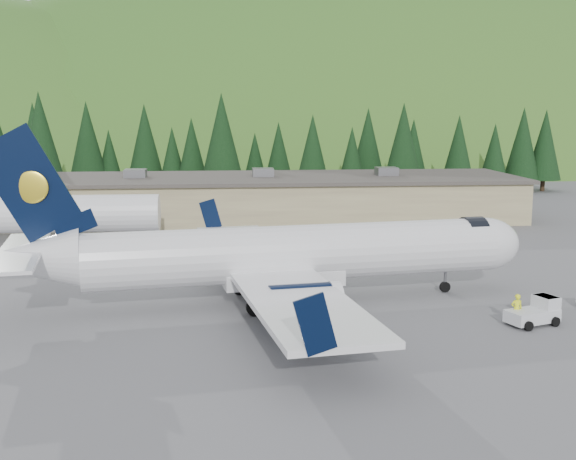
{
  "coord_description": "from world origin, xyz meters",
  "views": [
    {
      "loc": [
        -5.04,
        -47.79,
        13.1
      ],
      "look_at": [
        0.0,
        6.0,
        4.0
      ],
      "focal_mm": 45.0,
      "sensor_mm": 36.0,
      "label": 1
    }
  ],
  "objects_px": {
    "ramp_worker": "(517,309)",
    "terminal_building": "(221,198)",
    "airliner": "(281,256)",
    "second_airliner": "(11,213)",
    "baggage_tug_a": "(536,312)"
  },
  "relations": [
    {
      "from": "terminal_building",
      "to": "second_airliner",
      "type": "bearing_deg",
      "value": -141.22
    },
    {
      "from": "airliner",
      "to": "ramp_worker",
      "type": "xyz_separation_m",
      "value": [
        14.0,
        -6.34,
        -2.31
      ]
    },
    {
      "from": "airliner",
      "to": "baggage_tug_a",
      "type": "height_order",
      "value": "airliner"
    },
    {
      "from": "baggage_tug_a",
      "to": "terminal_building",
      "type": "relative_size",
      "value": 0.05
    },
    {
      "from": "airliner",
      "to": "ramp_worker",
      "type": "bearing_deg",
      "value": -32.72
    },
    {
      "from": "second_airliner",
      "to": "baggage_tug_a",
      "type": "height_order",
      "value": "second_airliner"
    },
    {
      "from": "second_airliner",
      "to": "ramp_worker",
      "type": "height_order",
      "value": "second_airliner"
    },
    {
      "from": "baggage_tug_a",
      "to": "terminal_building",
      "type": "bearing_deg",
      "value": 93.47
    },
    {
      "from": "second_airliner",
      "to": "ramp_worker",
      "type": "distance_m",
      "value": 47.44
    },
    {
      "from": "airliner",
      "to": "terminal_building",
      "type": "bearing_deg",
      "value": 87.52
    },
    {
      "from": "baggage_tug_a",
      "to": "ramp_worker",
      "type": "height_order",
      "value": "ramp_worker"
    },
    {
      "from": "ramp_worker",
      "to": "terminal_building",
      "type": "bearing_deg",
      "value": -65.98
    },
    {
      "from": "second_airliner",
      "to": "baggage_tug_a",
      "type": "xyz_separation_m",
      "value": [
        39.05,
        -28.6,
        -2.56
      ]
    },
    {
      "from": "baggage_tug_a",
      "to": "terminal_building",
      "type": "height_order",
      "value": "terminal_building"
    },
    {
      "from": "airliner",
      "to": "terminal_building",
      "type": "distance_m",
      "value": 38.37
    }
  ]
}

